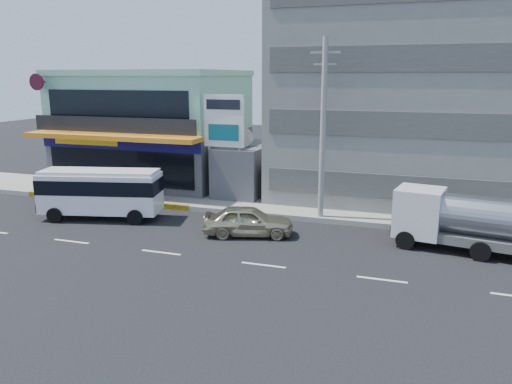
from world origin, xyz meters
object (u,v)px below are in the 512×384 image
motorcycle_rider (89,199)px  minibus (101,190)px  shop_building (156,130)px  satellite_dish (242,145)px  tanker_truck (467,221)px  concrete_building (407,92)px  billboard (224,127)px  utility_pole_near (323,130)px  sedan (248,221)px

motorcycle_rider → minibus: bearing=-32.2°
shop_building → motorcycle_rider: size_ratio=5.49×
satellite_dish → motorcycle_rider: satellite_dish is taller
tanker_truck → satellite_dish: bearing=154.6°
shop_building → tanker_truck: size_ratio=1.70×
shop_building → satellite_dish: (8.00, -2.95, -0.42)m
concrete_building → satellite_dish: size_ratio=10.67×
tanker_truck → motorcycle_rider: (-21.04, 0.38, -0.75)m
billboard → utility_pole_near: utility_pole_near is taller
satellite_dish → billboard: billboard is taller
billboard → sedan: billboard is taller
concrete_building → sedan: 14.67m
tanker_truck → motorcycle_rider: tanker_truck is taller
sedan → satellite_dish: bearing=6.5°
satellite_dish → minibus: satellite_dish is taller
shop_building → concrete_building: size_ratio=0.77×
satellite_dish → tanker_truck: size_ratio=0.21×
billboard → sedan: 7.72m
billboard → tanker_truck: bearing=-18.2°
shop_building → billboard: size_ratio=1.80×
satellite_dish → tanker_truck: 14.95m
minibus → tanker_truck: (19.37, 0.67, -0.20)m
billboard → utility_pole_near: 6.75m
concrete_building → minibus: bearing=-145.4°
concrete_building → billboard: 12.17m
utility_pole_near → satellite_dish: bearing=149.0°
shop_building → sedan: size_ratio=2.72×
utility_pole_near → shop_building: bearing=154.9°
concrete_building → satellite_dish: concrete_building is taller
shop_building → minibus: (2.00, -9.96, -2.31)m
shop_building → tanker_truck: (21.37, -9.29, -2.51)m
concrete_building → minibus: 20.14m
sedan → motorcycle_rider: (-10.67, 1.33, -0.03)m
motorcycle_rider → sedan: bearing=-7.1°
billboard → motorcycle_rider: bearing=-149.8°
concrete_building → satellite_dish: bearing=-158.2°
shop_building → utility_pole_near: (14.00, -6.55, 1.15)m
utility_pole_near → tanker_truck: size_ratio=1.37×
billboard → utility_pole_near: bearing=-15.5°
sedan → concrete_building: bearing=-47.7°
utility_pole_near → sedan: (-3.00, -3.69, -4.37)m
satellite_dish → billboard: 2.31m
concrete_building → shop_building: bearing=-176.6°
concrete_building → utility_pole_near: (-4.00, -7.60, -1.85)m
billboard → minibus: 8.24m
sedan → tanker_truck: (10.37, 0.94, 0.71)m
shop_building → billboard: 8.92m
concrete_building → utility_pole_near: bearing=-117.8°
shop_building → motorcycle_rider: (0.33, -8.91, -3.25)m
shop_building → utility_pole_near: size_ratio=1.24×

